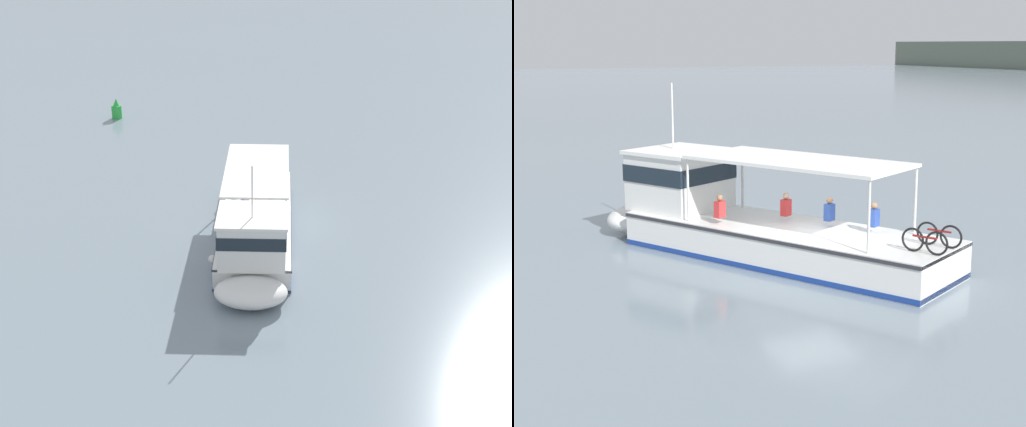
% 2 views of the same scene
% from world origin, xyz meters
% --- Properties ---
extents(ground_plane, '(400.00, 400.00, 0.00)m').
position_xyz_m(ground_plane, '(0.00, 0.00, 0.00)').
color(ground_plane, gray).
extents(ferry_main, '(12.64, 8.80, 5.32)m').
position_xyz_m(ferry_main, '(-2.82, -0.94, 1.02)').
color(ferry_main, white).
rests_on(ferry_main, ground).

